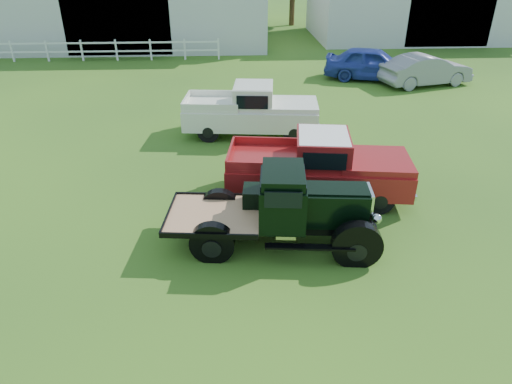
{
  "coord_description": "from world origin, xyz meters",
  "views": [
    {
      "loc": [
        -0.31,
        -7.96,
        6.02
      ],
      "look_at": [
        0.2,
        1.2,
        1.05
      ],
      "focal_mm": 32.0,
      "sensor_mm": 36.0,
      "label": 1
    }
  ],
  "objects_px": {
    "vintage_flatbed": "(278,208)",
    "red_pickup": "(318,166)",
    "misc_car_grey": "(426,70)",
    "white_pickup": "(251,110)",
    "misc_car_blue": "(372,64)"
  },
  "relations": [
    {
      "from": "vintage_flatbed",
      "to": "red_pickup",
      "type": "xyz_separation_m",
      "value": [
        1.27,
        2.16,
        -0.03
      ]
    },
    {
      "from": "red_pickup",
      "to": "misc_car_grey",
      "type": "bearing_deg",
      "value": 63.93
    },
    {
      "from": "red_pickup",
      "to": "vintage_flatbed",
      "type": "bearing_deg",
      "value": -112.91
    },
    {
      "from": "red_pickup",
      "to": "white_pickup",
      "type": "distance_m",
      "value": 4.96
    },
    {
      "from": "white_pickup",
      "to": "misc_car_blue",
      "type": "xyz_separation_m",
      "value": [
        6.44,
        7.28,
        -0.09
      ]
    },
    {
      "from": "red_pickup",
      "to": "white_pickup",
      "type": "xyz_separation_m",
      "value": [
        -1.56,
        4.71,
        -0.01
      ]
    },
    {
      "from": "vintage_flatbed",
      "to": "white_pickup",
      "type": "relative_size",
      "value": 0.96
    },
    {
      "from": "red_pickup",
      "to": "white_pickup",
      "type": "relative_size",
      "value": 1.02
    },
    {
      "from": "white_pickup",
      "to": "vintage_flatbed",
      "type": "bearing_deg",
      "value": -81.96
    },
    {
      "from": "red_pickup",
      "to": "misc_car_blue",
      "type": "bearing_deg",
      "value": 75.36
    },
    {
      "from": "vintage_flatbed",
      "to": "misc_car_blue",
      "type": "bearing_deg",
      "value": 72.1
    },
    {
      "from": "misc_car_blue",
      "to": "misc_car_grey",
      "type": "xyz_separation_m",
      "value": [
        2.32,
        -1.15,
        -0.07
      ]
    },
    {
      "from": "white_pickup",
      "to": "misc_car_grey",
      "type": "xyz_separation_m",
      "value": [
        8.76,
        6.13,
        -0.16
      ]
    },
    {
      "from": "vintage_flatbed",
      "to": "red_pickup",
      "type": "height_order",
      "value": "vintage_flatbed"
    },
    {
      "from": "vintage_flatbed",
      "to": "white_pickup",
      "type": "distance_m",
      "value": 6.88
    }
  ]
}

